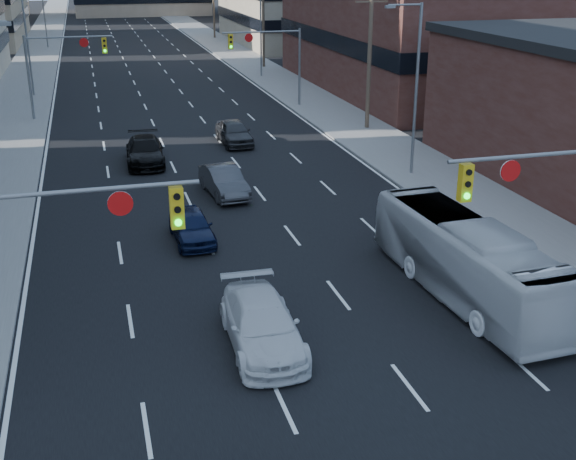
# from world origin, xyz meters

# --- Properties ---
(road_surface) EXTENTS (18.00, 300.00, 0.02)m
(road_surface) POSITION_xyz_m (0.00, 130.00, 0.01)
(road_surface) COLOR black
(road_surface) RESTS_ON ground
(sidewalk_left) EXTENTS (5.00, 300.00, 0.15)m
(sidewalk_left) POSITION_xyz_m (-11.50, 130.00, 0.07)
(sidewalk_left) COLOR slate
(sidewalk_left) RESTS_ON ground
(sidewalk_right) EXTENTS (5.00, 300.00, 0.15)m
(sidewalk_right) POSITION_xyz_m (11.50, 130.00, 0.07)
(sidewalk_right) COLOR slate
(sidewalk_right) RESTS_ON ground
(storefront_right_mid) EXTENTS (20.00, 30.00, 9.00)m
(storefront_right_mid) POSITION_xyz_m (24.00, 50.00, 4.50)
(storefront_right_mid) COLOR #472119
(storefront_right_mid) RESTS_ON ground
(signal_near_left) EXTENTS (6.59, 0.33, 6.00)m
(signal_near_left) POSITION_xyz_m (-7.45, 8.00, 4.33)
(signal_near_left) COLOR slate
(signal_near_left) RESTS_ON ground
(signal_near_right) EXTENTS (6.59, 0.33, 6.00)m
(signal_near_right) POSITION_xyz_m (7.45, 8.00, 4.33)
(signal_near_right) COLOR slate
(signal_near_right) RESTS_ON ground
(signal_far_left) EXTENTS (6.09, 0.33, 6.00)m
(signal_far_left) POSITION_xyz_m (-7.68, 45.00, 4.30)
(signal_far_left) COLOR slate
(signal_far_left) RESTS_ON ground
(signal_far_right) EXTENTS (6.09, 0.33, 6.00)m
(signal_far_right) POSITION_xyz_m (7.68, 45.00, 4.30)
(signal_far_right) COLOR slate
(signal_far_right) RESTS_ON ground
(utility_pole_block) EXTENTS (2.20, 0.28, 11.00)m
(utility_pole_block) POSITION_xyz_m (12.20, 36.00, 5.78)
(utility_pole_block) COLOR #4C3D2D
(utility_pole_block) RESTS_ON ground
(utility_pole_midblock) EXTENTS (2.20, 0.28, 11.00)m
(utility_pole_midblock) POSITION_xyz_m (12.20, 66.00, 5.78)
(utility_pole_midblock) COLOR #4C3D2D
(utility_pole_midblock) RESTS_ON ground
(streetlight_left_mid) EXTENTS (2.03, 0.22, 9.00)m
(streetlight_left_mid) POSITION_xyz_m (-10.34, 55.00, 5.05)
(streetlight_left_mid) COLOR slate
(streetlight_left_mid) RESTS_ON ground
(streetlight_left_far) EXTENTS (2.03, 0.22, 9.00)m
(streetlight_left_far) POSITION_xyz_m (-10.34, 90.00, 5.05)
(streetlight_left_far) COLOR slate
(streetlight_left_far) RESTS_ON ground
(streetlight_right_near) EXTENTS (2.03, 0.22, 9.00)m
(streetlight_right_near) POSITION_xyz_m (10.34, 25.00, 5.05)
(streetlight_right_near) COLOR slate
(streetlight_right_near) RESTS_ON ground
(streetlight_right_far) EXTENTS (2.03, 0.22, 9.00)m
(streetlight_right_far) POSITION_xyz_m (10.34, 60.00, 5.05)
(streetlight_right_far) COLOR slate
(streetlight_right_far) RESTS_ON ground
(white_van) EXTENTS (2.22, 5.15, 1.48)m
(white_van) POSITION_xyz_m (-1.60, 9.29, 0.74)
(white_van) COLOR silver
(white_van) RESTS_ON ground
(transit_bus) EXTENTS (2.80, 10.07, 2.78)m
(transit_bus) POSITION_xyz_m (6.02, 10.81, 1.39)
(transit_bus) COLOR silver
(transit_bus) RESTS_ON ground
(sedan_blue) EXTENTS (1.68, 3.95, 1.33)m
(sedan_blue) POSITION_xyz_m (-2.40, 18.52, 0.67)
(sedan_blue) COLOR black
(sedan_blue) RESTS_ON ground
(sedan_grey_center) EXTENTS (1.96, 4.51, 1.44)m
(sedan_grey_center) POSITION_xyz_m (0.05, 24.27, 0.72)
(sedan_grey_center) COLOR #39393C
(sedan_grey_center) RESTS_ON ground
(sedan_black_far) EXTENTS (2.35, 5.24, 1.49)m
(sedan_black_far) POSITION_xyz_m (-3.22, 31.17, 0.75)
(sedan_black_far) COLOR black
(sedan_black_far) RESTS_ON ground
(sedan_grey_right) EXTENTS (1.93, 4.52, 1.52)m
(sedan_grey_right) POSITION_xyz_m (2.60, 34.38, 0.76)
(sedan_grey_right) COLOR #2B2B2E
(sedan_grey_right) RESTS_ON ground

